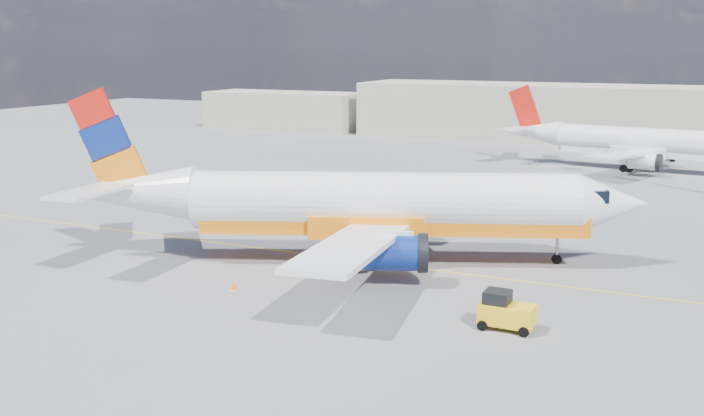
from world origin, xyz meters
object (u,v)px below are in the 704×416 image
at_px(main_jet, 366,205).
at_px(gse_tug, 505,311).
at_px(traffic_cone, 234,285).
at_px(second_jet, 641,143).

xyz_separation_m(main_jet, gse_tug, (11.22, -8.29, -2.82)).
bearing_deg(traffic_cone, gse_tug, 1.76).
bearing_deg(second_jet, main_jet, -97.63).
xyz_separation_m(main_jet, second_jet, (12.21, 47.04, -0.69)).
xyz_separation_m(second_jet, gse_tug, (-0.99, -55.33, -2.14)).
xyz_separation_m(main_jet, traffic_cone, (-4.28, -8.76, -3.42)).
height_order(gse_tug, traffic_cone, gse_tug).
relative_size(second_jet, gse_tug, 11.25).
bearing_deg(gse_tug, main_jet, 144.17).
distance_m(second_jet, gse_tug, 55.38).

